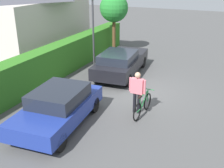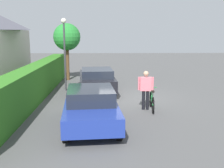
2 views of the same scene
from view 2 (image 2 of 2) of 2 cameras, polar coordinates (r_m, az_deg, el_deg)
The scene contains 8 objects.
ground_plane at distance 13.62m, azimuth 2.53°, elevation -2.93°, with size 60.00×60.00×0.00m, color #4D4D4D.
hedge_row at distance 13.86m, azimuth -15.80°, elevation 0.39°, with size 14.53×0.90×1.65m, color #307320.
parked_car_near at distance 9.48m, azimuth -4.48°, elevation -4.72°, with size 4.05×2.13×1.33m.
parked_car_far at distance 14.94m, azimuth -3.26°, elevation 1.05°, with size 4.61×2.20×1.33m.
bicycle at distance 11.55m, azimuth 8.39°, elevation -3.62°, with size 1.68×0.50×0.90m.
person_rider at distance 11.45m, azimuth 7.11°, elevation -0.67°, with size 0.23×0.67×1.66m.
street_lamp at distance 15.22m, azimuth -9.99°, elevation 8.28°, with size 0.28×0.28×3.99m.
tree_kerbside at distance 18.70m, azimuth -9.48°, elevation 9.67°, with size 1.82×1.82×3.85m.
Camera 2 is at (-13.20, 0.90, 3.23)m, focal length 43.43 mm.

